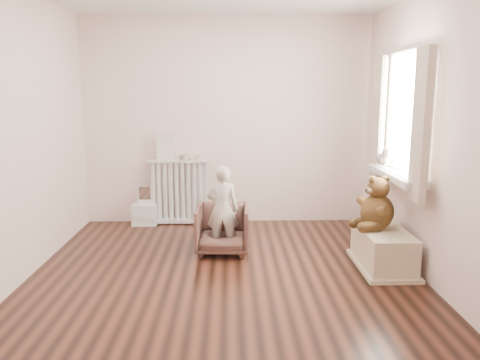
{
  "coord_description": "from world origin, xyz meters",
  "views": [
    {
      "loc": [
        0.05,
        -4.16,
        1.67
      ],
      "look_at": [
        0.15,
        0.45,
        0.8
      ],
      "focal_mm": 35.0,
      "sensor_mm": 36.0,
      "label": 1
    }
  ],
  "objects_px": {
    "child": "(222,209)",
    "teddy_bear": "(378,198)",
    "armchair": "(223,229)",
    "radiator": "(180,194)",
    "plush_cat": "(384,157)",
    "toy_bench": "(383,247)",
    "toy_vanity": "(145,203)"
  },
  "relations": [
    {
      "from": "radiator",
      "to": "teddy_bear",
      "type": "distance_m",
      "value": 2.57
    },
    {
      "from": "child",
      "to": "plush_cat",
      "type": "height_order",
      "value": "plush_cat"
    },
    {
      "from": "child",
      "to": "toy_bench",
      "type": "xyz_separation_m",
      "value": [
        1.55,
        -0.42,
        -0.28
      ]
    },
    {
      "from": "child",
      "to": "plush_cat",
      "type": "bearing_deg",
      "value": -173.52
    },
    {
      "from": "toy_vanity",
      "to": "child",
      "type": "distance_m",
      "value": 1.53
    },
    {
      "from": "toy_bench",
      "to": "teddy_bear",
      "type": "xyz_separation_m",
      "value": [
        -0.06,
        0.07,
        0.47
      ]
    },
    {
      "from": "radiator",
      "to": "toy_vanity",
      "type": "bearing_deg",
      "value": -176.16
    },
    {
      "from": "radiator",
      "to": "toy_bench",
      "type": "xyz_separation_m",
      "value": [
        2.11,
        -1.58,
        -0.19
      ]
    },
    {
      "from": "toy_vanity",
      "to": "plush_cat",
      "type": "height_order",
      "value": "plush_cat"
    },
    {
      "from": "radiator",
      "to": "toy_vanity",
      "type": "distance_m",
      "value": 0.46
    },
    {
      "from": "toy_bench",
      "to": "armchair",
      "type": "bearing_deg",
      "value": 163.09
    },
    {
      "from": "child",
      "to": "toy_bench",
      "type": "distance_m",
      "value": 1.63
    },
    {
      "from": "child",
      "to": "teddy_bear",
      "type": "distance_m",
      "value": 1.55
    },
    {
      "from": "toy_bench",
      "to": "toy_vanity",
      "type": "bearing_deg",
      "value": 148.81
    },
    {
      "from": "radiator",
      "to": "child",
      "type": "bearing_deg",
      "value": -64.1
    },
    {
      "from": "teddy_bear",
      "to": "plush_cat",
      "type": "height_order",
      "value": "plush_cat"
    },
    {
      "from": "armchair",
      "to": "child",
      "type": "bearing_deg",
      "value": -87.21
    },
    {
      "from": "radiator",
      "to": "child",
      "type": "xyz_separation_m",
      "value": [
        0.56,
        -1.16,
        0.09
      ]
    },
    {
      "from": "child",
      "to": "teddy_bear",
      "type": "relative_size",
      "value": 1.81
    },
    {
      "from": "toy_vanity",
      "to": "child",
      "type": "xyz_separation_m",
      "value": [
        1.01,
        -1.13,
        0.21
      ]
    },
    {
      "from": "toy_vanity",
      "to": "toy_bench",
      "type": "height_order",
      "value": "toy_vanity"
    },
    {
      "from": "plush_cat",
      "to": "child",
      "type": "bearing_deg",
      "value": 163.08
    },
    {
      "from": "armchair",
      "to": "plush_cat",
      "type": "bearing_deg",
      "value": 4.79
    },
    {
      "from": "armchair",
      "to": "teddy_bear",
      "type": "distance_m",
      "value": 1.6
    },
    {
      "from": "teddy_bear",
      "to": "plush_cat",
      "type": "bearing_deg",
      "value": 50.19
    },
    {
      "from": "radiator",
      "to": "child",
      "type": "height_order",
      "value": "child"
    },
    {
      "from": "toy_vanity",
      "to": "child",
      "type": "relative_size",
      "value": 0.53
    },
    {
      "from": "child",
      "to": "teddy_bear",
      "type": "height_order",
      "value": "child"
    },
    {
      "from": "radiator",
      "to": "teddy_bear",
      "type": "height_order",
      "value": "teddy_bear"
    },
    {
      "from": "plush_cat",
      "to": "armchair",
      "type": "bearing_deg",
      "value": 161.39
    },
    {
      "from": "teddy_bear",
      "to": "plush_cat",
      "type": "relative_size",
      "value": 1.96
    },
    {
      "from": "child",
      "to": "toy_bench",
      "type": "height_order",
      "value": "child"
    }
  ]
}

